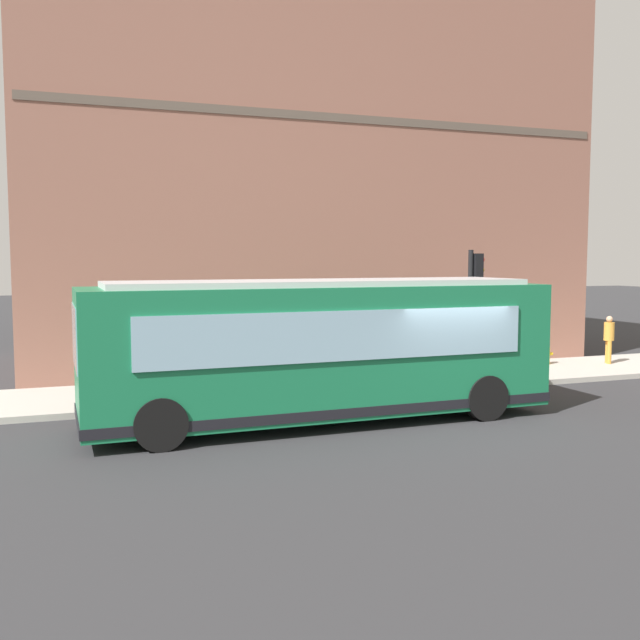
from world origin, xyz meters
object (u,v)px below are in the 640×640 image
traffic_light_near_corner (474,290)px  pedestrian_near_hydrant (609,336)px  fire_hydrant (546,353)px  newspaper_vending_box (332,362)px  city_bus_nearside (321,350)px  pedestrian_by_light_pole (393,343)px

traffic_light_near_corner → pedestrian_near_hydrant: bearing=-77.9°
traffic_light_near_corner → pedestrian_near_hydrant: 6.16m
fire_hydrant → pedestrian_near_hydrant: bearing=-105.4°
pedestrian_near_hydrant → newspaper_vending_box: pedestrian_near_hydrant is taller
pedestrian_near_hydrant → newspaper_vending_box: (0.46, 9.34, -0.42)m
traffic_light_near_corner → newspaper_vending_box: (1.71, 3.54, -2.07)m
city_bus_nearside → pedestrian_near_hydrant: bearing=-70.7°
city_bus_nearside → fire_hydrant: size_ratio=13.63×
fire_hydrant → newspaper_vending_box: size_ratio=0.82×
city_bus_nearside → newspaper_vending_box: (4.42, -1.94, -0.95)m
pedestrian_by_light_pole → fire_hydrant: bearing=-83.4°
pedestrian_near_hydrant → pedestrian_by_light_pole: pedestrian_by_light_pole is taller
newspaper_vending_box → fire_hydrant: bearing=-89.4°
newspaper_vending_box → city_bus_nearside: bearing=156.3°
pedestrian_by_light_pole → newspaper_vending_box: pedestrian_by_light_pole is taller
pedestrian_near_hydrant → pedestrian_by_light_pole: 7.73m
traffic_light_near_corner → fire_hydrant: 4.74m
fire_hydrant → pedestrian_by_light_pole: (-0.66, 5.74, 0.63)m
pedestrian_by_light_pole → traffic_light_near_corner: bearing=-120.4°
city_bus_nearside → traffic_light_near_corner: bearing=-63.7°
city_bus_nearside → fire_hydrant: bearing=-64.2°
traffic_light_near_corner → pedestrian_near_hydrant: (1.24, -5.80, -1.65)m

